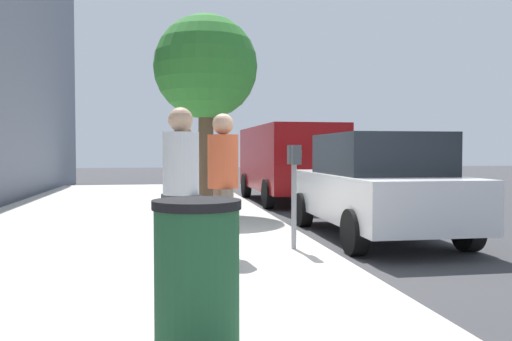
% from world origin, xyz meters
% --- Properties ---
extents(ground_plane, '(80.00, 80.00, 0.00)m').
position_xyz_m(ground_plane, '(0.00, 0.00, 0.00)').
color(ground_plane, '#38383A').
rests_on(ground_plane, ground).
extents(sidewalk_slab, '(28.00, 6.00, 0.15)m').
position_xyz_m(sidewalk_slab, '(0.00, 3.00, 0.07)').
color(sidewalk_slab, '#B7B2A8').
rests_on(sidewalk_slab, ground_plane).
extents(parking_meter, '(0.36, 0.12, 1.41)m').
position_xyz_m(parking_meter, '(-0.24, 0.46, 1.17)').
color(parking_meter, gray).
rests_on(parking_meter, sidewalk_slab).
extents(pedestrian_at_meter, '(0.54, 0.39, 1.81)m').
position_xyz_m(pedestrian_at_meter, '(-0.50, 1.46, 1.22)').
color(pedestrian_at_meter, '#726656').
rests_on(pedestrian_at_meter, sidewalk_slab).
extents(pedestrian_bystander, '(0.42, 0.43, 1.80)m').
position_xyz_m(pedestrian_bystander, '(-1.38, 2.02, 1.22)').
color(pedestrian_bystander, '#47474C').
rests_on(pedestrian_bystander, sidewalk_slab).
extents(parking_officer, '(0.49, 0.38, 1.73)m').
position_xyz_m(parking_officer, '(0.68, 1.92, 1.16)').
color(parking_officer, '#47474C').
rests_on(parking_officer, sidewalk_slab).
extents(parked_sedan_near, '(4.42, 2.00, 1.77)m').
position_xyz_m(parked_sedan_near, '(1.28, -1.35, 0.89)').
color(parked_sedan_near, silver).
rests_on(parked_sedan_near, ground_plane).
extents(parked_van_far, '(5.22, 2.17, 2.18)m').
position_xyz_m(parked_van_far, '(7.69, -1.35, 1.26)').
color(parked_van_far, maroon).
rests_on(parked_van_far, ground_plane).
extents(street_tree, '(2.20, 2.20, 4.22)m').
position_xyz_m(street_tree, '(4.08, 1.31, 3.22)').
color(street_tree, brown).
rests_on(street_tree, sidewalk_slab).
extents(traffic_signal, '(0.24, 0.44, 3.60)m').
position_xyz_m(traffic_signal, '(8.88, 0.72, 2.58)').
color(traffic_signal, black).
rests_on(traffic_signal, sidewalk_slab).
extents(trash_bin, '(0.59, 0.59, 1.01)m').
position_xyz_m(trash_bin, '(-3.67, 1.99, 0.66)').
color(trash_bin, '#1E4C2D').
rests_on(trash_bin, sidewalk_slab).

